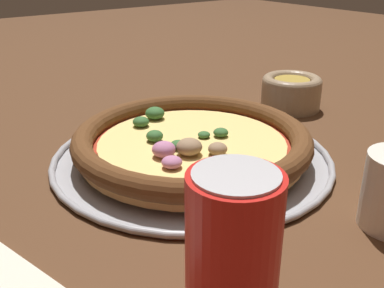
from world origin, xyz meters
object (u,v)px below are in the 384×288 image
(bowl_near, at_px, (291,91))
(beverage_can, at_px, (233,254))
(pizza_tray, at_px, (192,157))
(pizza, at_px, (192,141))

(bowl_near, xyz_separation_m, beverage_can, (-0.30, 0.41, 0.03))
(pizza_tray, xyz_separation_m, beverage_can, (-0.24, 0.14, 0.06))
(pizza_tray, xyz_separation_m, bowl_near, (0.07, -0.26, 0.03))
(pizza, bearing_deg, pizza_tray, -102.98)
(pizza_tray, relative_size, bowl_near, 3.58)
(pizza, height_order, bowl_near, bowl_near)
(pizza, xyz_separation_m, beverage_can, (-0.24, 0.14, 0.03))
(pizza_tray, height_order, pizza, pizza)
(pizza_tray, distance_m, beverage_can, 0.29)
(pizza_tray, bearing_deg, beverage_can, 148.78)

